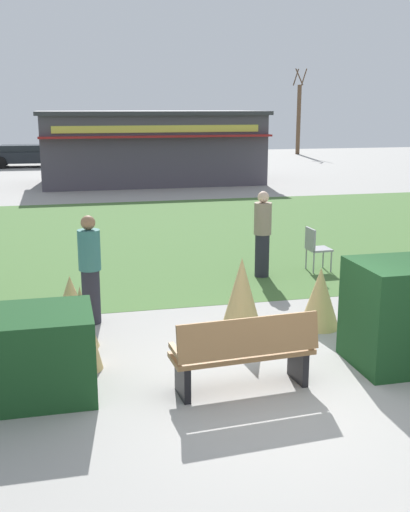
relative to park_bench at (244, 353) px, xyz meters
The scene contains 13 objects.
ground_plane 0.67m from the park_bench, 34.19° to the right, with size 80.00×80.00×0.00m, color #999691.
lawn_patch 9.24m from the park_bench, 87.62° to the left, with size 36.00×12.00×0.01m, color #446B33.
park_bench is the anchor object (origin of this frame).
ornamental_grass_behind_left 1.79m from the park_bench, 74.62° to the left, with size 0.66×0.66×1.19m, color tan.
ornamental_grass_behind_right 2.12m from the park_bench, 149.50° to the left, with size 0.51×0.51×1.10m, color tan.
ornamental_grass_behind_center 2.53m from the park_bench, 46.45° to the left, with size 0.61×0.61×0.94m, color tan.
ornamental_grass_behind_far 2.69m from the park_bench, 135.95° to the left, with size 0.74×0.74×1.03m, color tan.
food_kiosk 20.83m from the park_bench, 84.57° to the left, with size 9.53×4.88×3.07m.
cafe_chair_east 5.80m from the park_bench, 59.01° to the left, with size 0.45×0.45×0.89m.
person_strolling 5.15m from the park_bench, 69.40° to the left, with size 0.34×0.34×1.69m.
person_standing 3.28m from the park_bench, 119.62° to the left, with size 0.34×0.34×1.69m.
parked_car_west_slot 29.66m from the park_bench, 97.12° to the left, with size 4.26×2.17×1.20m.
tree_left_bg 37.58m from the park_bench, 67.65° to the left, with size 0.91×0.96×5.72m.
Camera 1 is at (-2.39, -6.29, 3.29)m, focal length 43.89 mm.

